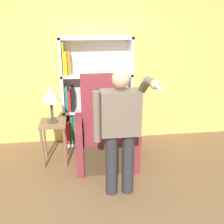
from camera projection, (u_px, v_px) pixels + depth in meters
ground_plane at (93, 217)px, 2.95m from camera, size 14.00×14.00×0.00m
wall_back at (84, 62)px, 4.35m from camera, size 8.00×0.06×2.80m
bookcase at (91, 95)px, 4.40m from camera, size 1.17×0.28×1.82m
armchair at (105, 136)px, 4.01m from camera, size 0.89×0.84×1.30m
person_standing at (120, 127)px, 3.05m from camera, size 0.60×0.78×1.58m
side_table at (54, 131)px, 3.88m from camera, size 0.38×0.38×0.67m
table_lamp at (51, 96)px, 3.69m from camera, size 0.28×0.28×0.52m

